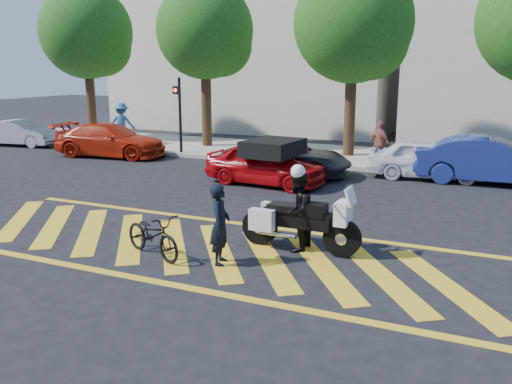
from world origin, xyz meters
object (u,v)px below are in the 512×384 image
at_px(bicycle, 153,235).
at_px(parked_far_left, 21,133).
at_px(officer_bike, 220,224).
at_px(red_convertible, 265,164).
at_px(parked_mid_right, 427,159).
at_px(parked_left, 110,140).
at_px(parked_mid_left, 287,158).
at_px(officer_moto, 297,211).
at_px(parked_right, 490,160).
at_px(police_motorcycle, 298,221).

relative_size(bicycle, parked_far_left, 0.46).
height_order(officer_bike, red_convertible, officer_bike).
bearing_deg(parked_mid_right, red_convertible, 118.79).
height_order(parked_left, parked_mid_left, parked_left).
height_order(bicycle, officer_moto, officer_moto).
bearing_deg(red_convertible, parked_far_left, 82.54).
bearing_deg(parked_right, red_convertible, 113.36).
relative_size(officer_bike, parked_right, 0.34).
xyz_separation_m(bicycle, parked_mid_right, (3.91, 10.01, 0.21)).
relative_size(red_convertible, parked_far_left, 1.06).
bearing_deg(police_motorcycle, parked_mid_left, 114.23).
xyz_separation_m(parked_far_left, parked_mid_left, (13.83, -1.40, 0.01)).
relative_size(police_motorcycle, parked_mid_right, 0.67).
xyz_separation_m(parked_mid_right, parked_right, (1.91, 0.02, 0.09)).
xyz_separation_m(officer_bike, officer_moto, (1.04, 1.34, 0.04)).
distance_m(officer_bike, bicycle, 1.45).
bearing_deg(officer_moto, red_convertible, -149.28).
relative_size(parked_far_left, parked_mid_left, 0.83).
bearing_deg(parked_right, parked_far_left, 87.82).
height_order(bicycle, parked_right, parked_right).
bearing_deg(parked_mid_left, red_convertible, 174.57).
bearing_deg(police_motorcycle, parked_right, 69.96).
bearing_deg(police_motorcycle, officer_moto, -174.86).
relative_size(officer_bike, parked_left, 0.33).
xyz_separation_m(officer_moto, red_convertible, (-3.04, 5.44, -0.16)).
distance_m(parked_left, parked_right, 14.37).
xyz_separation_m(bicycle, parked_left, (-8.52, 9.29, 0.24)).
bearing_deg(parked_far_left, parked_mid_left, -103.44).
height_order(police_motorcycle, red_convertible, red_convertible).
bearing_deg(parked_mid_left, parked_mid_right, -75.12).
height_order(police_motorcycle, parked_mid_right, parked_mid_right).
xyz_separation_m(officer_bike, parked_mid_left, (-1.91, 8.44, -0.17)).
height_order(bicycle, parked_far_left, parked_far_left).
bearing_deg(parked_far_left, officer_moto, -124.53).
distance_m(officer_bike, parked_mid_right, 10.14).
distance_m(red_convertible, parked_right, 7.11).
height_order(officer_bike, parked_left, officer_bike).
xyz_separation_m(police_motorcycle, parked_left, (-10.99, 7.77, 0.07)).
relative_size(officer_bike, parked_far_left, 0.43).
height_order(bicycle, police_motorcycle, police_motorcycle).
height_order(officer_moto, parked_right, officer_moto).
xyz_separation_m(bicycle, police_motorcycle, (2.46, 1.53, 0.17)).
relative_size(police_motorcycle, parked_left, 0.54).
xyz_separation_m(police_motorcycle, officer_moto, (-0.02, -0.00, 0.21)).
xyz_separation_m(parked_far_left, parked_mid_right, (18.25, -0.02, 0.05)).
bearing_deg(police_motorcycle, parked_left, 146.26).
bearing_deg(parked_left, red_convertible, -113.36).
bearing_deg(parked_far_left, red_convertible, -110.23).
distance_m(police_motorcycle, officer_moto, 0.21).
bearing_deg(red_convertible, officer_bike, -158.47).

